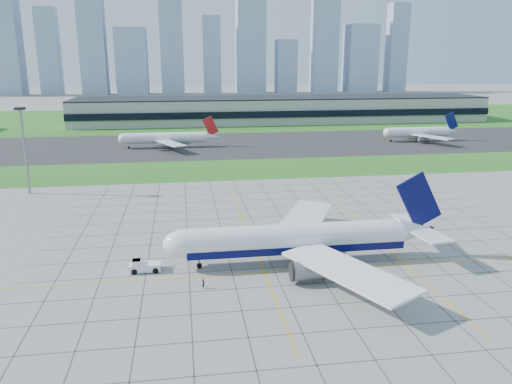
# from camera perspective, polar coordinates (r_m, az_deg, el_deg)

# --- Properties ---
(ground) EXTENTS (1400.00, 1400.00, 0.00)m
(ground) POSITION_cam_1_polar(r_m,az_deg,el_deg) (98.64, 6.57, -8.33)
(ground) COLOR gray
(ground) RESTS_ON ground
(grass_median) EXTENTS (700.00, 35.00, 0.04)m
(grass_median) POSITION_cam_1_polar(r_m,az_deg,el_deg) (183.20, -0.67, 2.68)
(grass_median) COLOR #26641C
(grass_median) RESTS_ON ground
(asphalt_taxiway) EXTENTS (700.00, 75.00, 0.04)m
(asphalt_taxiway) POSITION_cam_1_polar(r_m,az_deg,el_deg) (236.85, -2.50, 5.46)
(asphalt_taxiway) COLOR #383838
(asphalt_taxiway) RESTS_ON ground
(grass_far) EXTENTS (700.00, 145.00, 0.04)m
(grass_far) POSITION_cam_1_polar(r_m,az_deg,el_deg) (345.44, -4.46, 8.40)
(grass_far) COLOR #26641C
(grass_far) RESTS_ON ground
(apron_markings) EXTENTS (120.00, 130.00, 0.03)m
(apron_markings) POSITION_cam_1_polar(r_m,az_deg,el_deg) (108.68, 5.28, -6.05)
(apron_markings) COLOR #474744
(apron_markings) RESTS_ON ground
(terminal) EXTENTS (260.00, 43.00, 15.80)m
(terminal) POSITION_cam_1_polar(r_m,az_deg,el_deg) (325.20, 2.99, 9.42)
(terminal) COLOR #B7B7B2
(terminal) RESTS_ON ground
(light_mast) EXTENTS (2.50, 2.50, 25.60)m
(light_mast) POSITION_cam_1_polar(r_m,az_deg,el_deg) (160.68, -25.03, 5.42)
(light_mast) COLOR gray
(light_mast) RESTS_ON ground
(city_skyline) EXTENTS (523.00, 32.40, 160.00)m
(city_skyline) POSITION_cam_1_polar(r_m,az_deg,el_deg) (607.94, -7.33, 16.68)
(city_skyline) COLOR #94A7C2
(city_skyline) RESTS_ON ground
(airliner) EXTENTS (55.60, 56.39, 17.51)m
(airliner) POSITION_cam_1_polar(r_m,az_deg,el_deg) (98.10, 4.81, -5.41)
(airliner) COLOR white
(airliner) RESTS_ON ground
(pushback_tug) EXTENTS (8.52, 3.01, 2.37)m
(pushback_tug) POSITION_cam_1_polar(r_m,az_deg,el_deg) (97.40, -12.72, -8.25)
(pushback_tug) COLOR white
(pushback_tug) RESTS_ON ground
(crew_near) EXTENTS (0.65, 0.74, 1.70)m
(crew_near) POSITION_cam_1_polar(r_m,az_deg,el_deg) (89.02, -6.03, -10.38)
(crew_near) COLOR black
(crew_near) RESTS_ON ground
(distant_jet_1) EXTENTS (42.84, 42.66, 14.08)m
(distant_jet_1) POSITION_cam_1_polar(r_m,az_deg,el_deg) (231.06, -10.18, 6.13)
(distant_jet_1) COLOR white
(distant_jet_1) RESTS_ON ground
(distant_jet_2) EXTENTS (36.20, 42.66, 14.08)m
(distant_jet_2) POSITION_cam_1_polar(r_m,az_deg,el_deg) (258.50, 18.13, 6.54)
(distant_jet_2) COLOR white
(distant_jet_2) RESTS_ON ground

